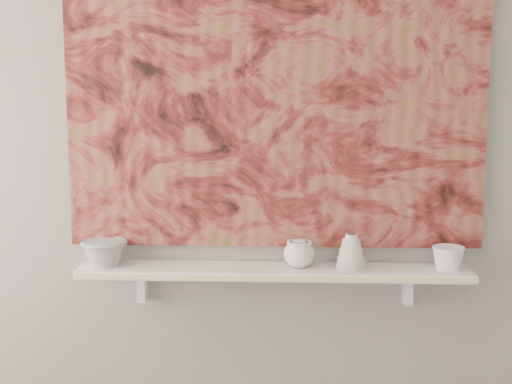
# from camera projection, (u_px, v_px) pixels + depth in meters

# --- Properties ---
(wall_back) EXTENTS (3.60, 0.00, 3.60)m
(wall_back) POSITION_uv_depth(u_px,v_px,m) (275.00, 148.00, 2.58)
(wall_back) COLOR gray
(wall_back) RESTS_ON floor
(shelf) EXTENTS (1.40, 0.18, 0.03)m
(shelf) POSITION_uv_depth(u_px,v_px,m) (274.00, 271.00, 2.55)
(shelf) COLOR silver
(shelf) RESTS_ON wall_back
(shelf_stripe) EXTENTS (1.40, 0.01, 0.02)m
(shelf_stripe) POSITION_uv_depth(u_px,v_px,m) (273.00, 278.00, 2.46)
(shelf_stripe) COLOR beige
(shelf_stripe) RESTS_ON shelf
(bracket_left) EXTENTS (0.03, 0.06, 0.12)m
(bracket_left) POSITION_uv_depth(u_px,v_px,m) (142.00, 285.00, 2.65)
(bracket_left) COLOR silver
(bracket_left) RESTS_ON wall_back
(bracket_right) EXTENTS (0.03, 0.06, 0.12)m
(bracket_right) POSITION_uv_depth(u_px,v_px,m) (408.00, 288.00, 2.60)
(bracket_right) COLOR silver
(bracket_right) RESTS_ON wall_back
(painting) EXTENTS (1.50, 0.02, 1.10)m
(painting) POSITION_uv_depth(u_px,v_px,m) (275.00, 95.00, 2.53)
(painting) COLOR maroon
(painting) RESTS_ON wall_back
(house_motif) EXTENTS (0.09, 0.00, 0.08)m
(house_motif) POSITION_uv_depth(u_px,v_px,m) (400.00, 182.00, 2.55)
(house_motif) COLOR black
(house_motif) RESTS_ON painting
(bowl_grey) EXTENTS (0.21, 0.21, 0.10)m
(bowl_grey) POSITION_uv_depth(u_px,v_px,m) (104.00, 252.00, 2.57)
(bowl_grey) COLOR gray
(bowl_grey) RESTS_ON shelf
(cup_cream) EXTENTS (0.14, 0.14, 0.10)m
(cup_cream) POSITION_uv_depth(u_px,v_px,m) (299.00, 254.00, 2.54)
(cup_cream) COLOR beige
(cup_cream) RESTS_ON shelf
(bell_vessel) EXTENTS (0.14, 0.14, 0.12)m
(bell_vessel) POSITION_uv_depth(u_px,v_px,m) (351.00, 251.00, 2.53)
(bell_vessel) COLOR beige
(bell_vessel) RESTS_ON shelf
(bowl_white) EXTENTS (0.15, 0.15, 0.08)m
(bowl_white) POSITION_uv_depth(u_px,v_px,m) (448.00, 258.00, 2.51)
(bowl_white) COLOR white
(bowl_white) RESTS_ON shelf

